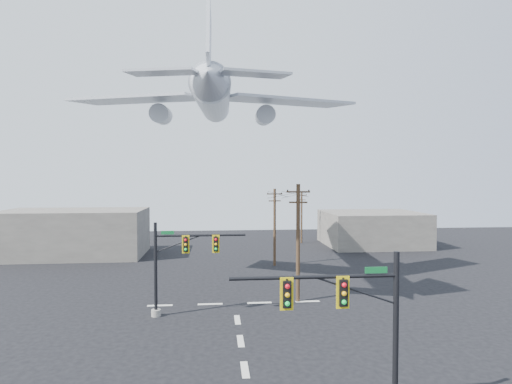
{
  "coord_description": "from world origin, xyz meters",
  "views": [
    {
      "loc": [
        -1.51,
        -22.39,
        10.28
      ],
      "look_at": [
        1.07,
        5.0,
        9.32
      ],
      "focal_mm": 30.0,
      "sensor_mm": 36.0,
      "label": 1
    }
  ],
  "objects": [
    {
      "name": "power_lines",
      "position": [
        7.03,
        27.76,
        8.21
      ],
      "size": [
        8.16,
        30.75,
        0.83
      ],
      "color": "black"
    },
    {
      "name": "lane_markings",
      "position": [
        0.0,
        5.33,
        0.01
      ],
      "size": [
        14.0,
        21.2,
        0.01
      ],
      "color": "beige",
      "rests_on": "ground"
    },
    {
      "name": "utility_pole_c",
      "position": [
        11.75,
        42.85,
        4.2
      ],
      "size": [
        1.62,
        0.51,
        8.02
      ],
      "rotation": [
        0.0,
        0.0,
        -0.25
      ],
      "color": "#402D1B",
      "rests_on": "ground"
    },
    {
      "name": "airliner",
      "position": [
        -1.72,
        19.33,
        17.76
      ],
      "size": [
        27.72,
        29.04,
        7.78
      ],
      "rotation": [
        0.0,
        -0.06,
        1.55
      ],
      "color": "#A9ADB5"
    },
    {
      "name": "building_right",
      "position": [
        22.0,
        40.0,
        2.5
      ],
      "size": [
        14.0,
        12.0,
        5.0
      ],
      "primitive_type": "cube",
      "color": "slate",
      "rests_on": "ground"
    },
    {
      "name": "building_left",
      "position": [
        -20.0,
        35.0,
        3.0
      ],
      "size": [
        18.0,
        10.0,
        6.0
      ],
      "primitive_type": "cube",
      "color": "slate",
      "rests_on": "ground"
    },
    {
      "name": "utility_pole_b",
      "position": [
        5.25,
        26.49,
        4.67
      ],
      "size": [
        1.81,
        0.3,
        8.94
      ],
      "rotation": [
        0.0,
        0.0,
        0.07
      ],
      "color": "#402D1B",
      "rests_on": "ground"
    },
    {
      "name": "ground",
      "position": [
        0.0,
        0.0,
        0.0
      ],
      "size": [
        120.0,
        120.0,
        0.0
      ],
      "primitive_type": "plane",
      "color": "black",
      "rests_on": "ground"
    },
    {
      "name": "utility_pole_a",
      "position": [
        5.21,
        12.11,
        5.08
      ],
      "size": [
        1.94,
        0.45,
        9.72
      ],
      "rotation": [
        0.0,
        0.0,
        -0.17
      ],
      "color": "#402D1B",
      "rests_on": "ground"
    },
    {
      "name": "signal_mast_near",
      "position": [
        4.56,
        -5.05,
        3.85
      ],
      "size": [
        7.47,
        0.78,
        7.12
      ],
      "color": "gray",
      "rests_on": "ground"
    },
    {
      "name": "signal_mast_far",
      "position": [
        -4.5,
        9.34,
        3.74
      ],
      "size": [
        6.98,
        0.76,
        6.95
      ],
      "color": "gray",
      "rests_on": "ground"
    }
  ]
}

